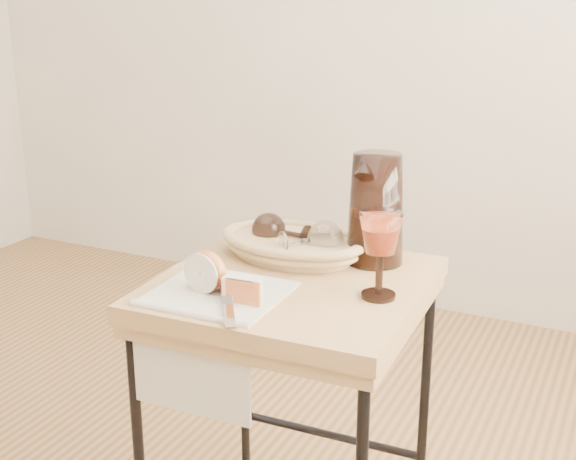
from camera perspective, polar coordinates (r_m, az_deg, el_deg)
The scene contains 10 objects.
side_table at distance 1.85m, azimuth 0.28°, elevation -14.13°, with size 0.57×0.57×0.72m, color brown, non-canonical shape.
tea_towel at distance 1.61m, azimuth -5.13°, elevation -4.67°, with size 0.27×0.24×0.01m, color white.
bread_basket at distance 1.81m, azimuth 0.35°, elevation -1.23°, with size 0.32×0.22×0.05m, color #9D784D, non-canonical shape.
goblet_lying_a at distance 1.83m, azimuth -0.25°, elevation -0.20°, with size 0.13×0.08×0.08m, color #35231C, non-canonical shape.
goblet_lying_b at distance 1.77m, azimuth 1.46°, elevation -0.78°, with size 0.14×0.09×0.09m, color white, non-canonical shape.
pitcher at distance 1.76m, azimuth 6.53°, elevation 1.56°, with size 0.17×0.25×0.30m, color black, non-canonical shape.
wine_goblet at distance 1.57m, azimuth 6.83°, elevation -1.88°, with size 0.09×0.09×0.18m, color white, non-canonical shape.
apple_half at distance 1.61m, azimuth -6.01°, elevation -3.00°, with size 0.09×0.05×0.09m, color red.
apple_wedge at distance 1.56m, azimuth -3.40°, elevation -4.36°, with size 0.07×0.04×0.05m, color silver.
table_knife at distance 1.55m, azimuth -4.53°, elevation -5.14°, with size 0.23×0.02×0.02m, color silver, non-canonical shape.
Camera 1 is at (1.24, -1.23, 1.34)m, focal length 47.94 mm.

